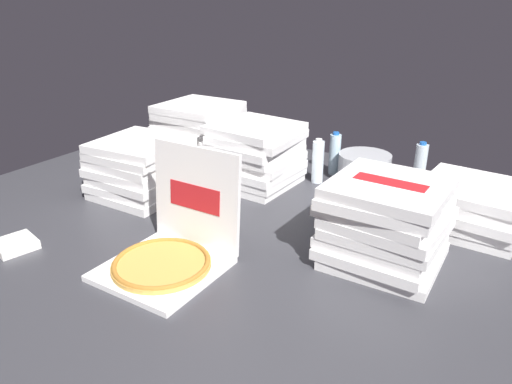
{
  "coord_description": "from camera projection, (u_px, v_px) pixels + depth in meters",
  "views": [
    {
      "loc": [
        1.03,
        -1.59,
        0.99
      ],
      "look_at": [
        -0.03,
        0.1,
        0.14
      ],
      "focal_mm": 33.25,
      "sensor_mm": 36.0,
      "label": 1
    }
  ],
  "objects": [
    {
      "name": "water_bottle_2",
      "position": [
        420.0,
        165.0,
        2.56
      ],
      "size": [
        0.06,
        0.06,
        0.25
      ],
      "color": "white",
      "rests_on": "ground_plane"
    },
    {
      "name": "ice_bucket",
      "position": [
        364.0,
        168.0,
        2.64
      ],
      "size": [
        0.29,
        0.29,
        0.16
      ],
      "primitive_type": "cylinder",
      "color": "#B7BABF",
      "rests_on": "ground_plane"
    },
    {
      "name": "ground_plane",
      "position": [
        250.0,
        231.0,
        2.13
      ],
      "size": [
        3.2,
        2.4,
        0.02
      ],
      "primitive_type": "cube",
      "color": "#38383D"
    },
    {
      "name": "pizza_stack_center_near",
      "position": [
        141.0,
        168.0,
        2.45
      ],
      "size": [
        0.46,
        0.46,
        0.29
      ],
      "color": "white",
      "rests_on": "ground_plane"
    },
    {
      "name": "pizza_stack_left_mid",
      "position": [
        472.0,
        207.0,
        2.11
      ],
      "size": [
        0.47,
        0.46,
        0.21
      ],
      "color": "white",
      "rests_on": "ground_plane"
    },
    {
      "name": "water_bottle_1",
      "position": [
        335.0,
        154.0,
        2.74
      ],
      "size": [
        0.06,
        0.06,
        0.25
      ],
      "color": "silver",
      "rests_on": "ground_plane"
    },
    {
      "name": "open_pizza_box",
      "position": [
        171.0,
        247.0,
        1.82
      ],
      "size": [
        0.41,
        0.46,
        0.44
      ],
      "color": "white",
      "rests_on": "ground_plane"
    },
    {
      "name": "pizza_stack_left_far",
      "position": [
        255.0,
        155.0,
        2.57
      ],
      "size": [
        0.46,
        0.46,
        0.33
      ],
      "color": "white",
      "rests_on": "ground_plane"
    },
    {
      "name": "napkin_pile",
      "position": [
        15.0,
        244.0,
        1.97
      ],
      "size": [
        0.18,
        0.18,
        0.04
      ],
      "primitive_type": "cube",
      "rotation": [
        0.0,
        0.0,
        -0.24
      ],
      "color": "white",
      "rests_on": "ground_plane"
    },
    {
      "name": "pizza_stack_right_far",
      "position": [
        199.0,
        134.0,
        2.87
      ],
      "size": [
        0.44,
        0.44,
        0.38
      ],
      "color": "white",
      "rests_on": "ground_plane"
    },
    {
      "name": "pizza_stack_right_mid",
      "position": [
        385.0,
        222.0,
        1.82
      ],
      "size": [
        0.46,
        0.46,
        0.34
      ],
      "color": "white",
      "rests_on": "ground_plane"
    },
    {
      "name": "water_bottle_0",
      "position": [
        318.0,
        162.0,
        2.62
      ],
      "size": [
        0.06,
        0.06,
        0.25
      ],
      "color": "white",
      "rests_on": "ground_plane"
    }
  ]
}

